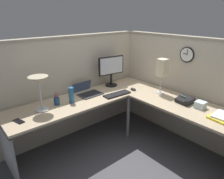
# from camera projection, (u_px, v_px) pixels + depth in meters

# --- Properties ---
(ground_plane) EXTENTS (6.80, 6.80, 0.00)m
(ground_plane) POSITION_uv_depth(u_px,v_px,m) (127.00, 144.00, 3.12)
(ground_plane) COLOR #47474C
(cubicle_wall_back) EXTENTS (2.57, 0.12, 1.58)m
(cubicle_wall_back) POSITION_uv_depth(u_px,v_px,m) (74.00, 86.00, 3.24)
(cubicle_wall_back) COLOR #B7AD99
(cubicle_wall_back) RESTS_ON ground
(cubicle_wall_right) EXTENTS (0.12, 2.37, 1.58)m
(cubicle_wall_right) POSITION_uv_depth(u_px,v_px,m) (180.00, 87.00, 3.18)
(cubicle_wall_right) COLOR #B7AD99
(cubicle_wall_right) RESTS_ON ground
(desk) EXTENTS (2.35, 2.15, 0.73)m
(desk) POSITION_uv_depth(u_px,v_px,m) (123.00, 111.00, 2.77)
(desk) COLOR tan
(desk) RESTS_ON ground
(monitor) EXTENTS (0.46, 0.20, 0.50)m
(monitor) POSITION_uv_depth(u_px,v_px,m) (111.00, 69.00, 3.34)
(monitor) COLOR black
(monitor) RESTS_ON desk
(laptop) EXTENTS (0.36, 0.40, 0.22)m
(laptop) POSITION_uv_depth(u_px,v_px,m) (86.00, 92.00, 3.12)
(laptop) COLOR #38383D
(laptop) RESTS_ON desk
(keyboard) EXTENTS (0.44, 0.17, 0.02)m
(keyboard) POSITION_uv_depth(u_px,v_px,m) (117.00, 94.00, 3.05)
(keyboard) COLOR black
(keyboard) RESTS_ON desk
(computer_mouse) EXTENTS (0.06, 0.10, 0.03)m
(computer_mouse) POSITION_uv_depth(u_px,v_px,m) (133.00, 89.00, 3.24)
(computer_mouse) COLOR black
(computer_mouse) RESTS_ON desk
(desk_lamp_dome) EXTENTS (0.24, 0.24, 0.44)m
(desk_lamp_dome) POSITION_uv_depth(u_px,v_px,m) (39.00, 83.00, 2.45)
(desk_lamp_dome) COLOR #B7BABF
(desk_lamp_dome) RESTS_ON desk
(pen_cup) EXTENTS (0.08, 0.08, 0.18)m
(pen_cup) POSITION_uv_depth(u_px,v_px,m) (57.00, 101.00, 2.71)
(pen_cup) COLOR navy
(pen_cup) RESTS_ON desk
(cell_phone) EXTENTS (0.10, 0.16, 0.01)m
(cell_phone) POSITION_uv_depth(u_px,v_px,m) (19.00, 121.00, 2.30)
(cell_phone) COLOR black
(cell_phone) RESTS_ON desk
(thermos_flask) EXTENTS (0.07, 0.07, 0.22)m
(thermos_flask) POSITION_uv_depth(u_px,v_px,m) (71.00, 95.00, 2.75)
(thermos_flask) COLOR #26598C
(thermos_flask) RESTS_ON desk
(office_phone) EXTENTS (0.21, 0.22, 0.11)m
(office_phone) POSITION_uv_depth(u_px,v_px,m) (185.00, 100.00, 2.77)
(office_phone) COLOR black
(office_phone) RESTS_ON desk
(book_stack) EXTENTS (0.30, 0.23, 0.04)m
(book_stack) POSITION_uv_depth(u_px,v_px,m) (222.00, 117.00, 2.37)
(book_stack) COLOR yellow
(book_stack) RESTS_ON desk
(desk_lamp_paper) EXTENTS (0.13, 0.13, 0.53)m
(desk_lamp_paper) POSITION_uv_depth(u_px,v_px,m) (162.00, 69.00, 2.99)
(desk_lamp_paper) COLOR #B7BABF
(desk_lamp_paper) RESTS_ON desk
(tissue_box) EXTENTS (0.12, 0.12, 0.09)m
(tissue_box) POSITION_uv_depth(u_px,v_px,m) (200.00, 105.00, 2.61)
(tissue_box) COLOR silver
(tissue_box) RESTS_ON desk
(wall_clock) EXTENTS (0.04, 0.22, 0.22)m
(wall_clock) POSITION_uv_depth(u_px,v_px,m) (187.00, 55.00, 2.91)
(wall_clock) COLOR black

